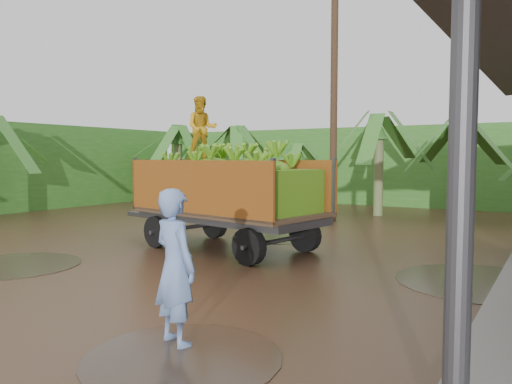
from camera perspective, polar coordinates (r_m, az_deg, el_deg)
ground at (r=9.89m, az=-6.17°, el=-8.95°), size 100.00×100.00×0.00m
hedge_north at (r=24.90m, az=13.20°, el=2.95°), size 22.00×3.00×3.60m
banana_trailer at (r=11.90m, az=-3.18°, el=0.11°), size 6.55×3.01×3.75m
man_blue at (r=6.01m, az=-9.23°, el=-8.43°), size 0.78×0.62×1.85m
utility_pole at (r=17.43m, az=8.90°, el=11.17°), size 1.20×0.24×8.69m
banana_plants at (r=17.85m, az=-6.01°, el=2.67°), size 24.56×21.02×3.92m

